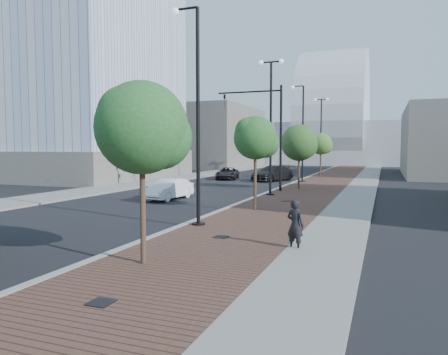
% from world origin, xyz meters
% --- Properties ---
extents(sidewalk, '(7.00, 140.00, 0.12)m').
position_xyz_m(sidewalk, '(3.50, 40.00, 0.06)').
color(sidewalk, '#4C2D23').
rests_on(sidewalk, ground).
extents(concrete_strip, '(2.40, 140.00, 0.13)m').
position_xyz_m(concrete_strip, '(6.20, 40.00, 0.07)').
color(concrete_strip, slate).
rests_on(concrete_strip, ground).
extents(curb, '(0.30, 140.00, 0.14)m').
position_xyz_m(curb, '(0.00, 40.00, 0.07)').
color(curb, gray).
rests_on(curb, ground).
extents(west_sidewalk, '(4.00, 140.00, 0.12)m').
position_xyz_m(west_sidewalk, '(-13.00, 40.00, 0.06)').
color(west_sidewalk, slate).
rests_on(west_sidewalk, ground).
extents(white_sedan, '(1.76, 4.15, 1.33)m').
position_xyz_m(white_sedan, '(-5.15, 18.12, 0.67)').
color(white_sedan, white).
rests_on(white_sedan, ground).
extents(dark_car_mid, '(2.97, 4.83, 1.25)m').
position_xyz_m(dark_car_mid, '(-7.61, 35.66, 0.62)').
color(dark_car_mid, black).
rests_on(dark_car_mid, ground).
extents(dark_car_far, '(4.02, 5.79, 1.56)m').
position_xyz_m(dark_car_far, '(-2.60, 35.19, 0.78)').
color(dark_car_far, black).
rests_on(dark_car_far, ground).
extents(pedestrian, '(0.73, 0.62, 1.71)m').
position_xyz_m(pedestrian, '(5.24, 7.40, 0.85)').
color(pedestrian, black).
rests_on(pedestrian, ground).
extents(streetlight_1, '(1.44, 0.56, 9.21)m').
position_xyz_m(streetlight_1, '(0.49, 10.00, 4.34)').
color(streetlight_1, black).
rests_on(streetlight_1, ground).
extents(streetlight_2, '(1.72, 0.56, 9.28)m').
position_xyz_m(streetlight_2, '(0.60, 22.00, 4.82)').
color(streetlight_2, black).
rests_on(streetlight_2, ground).
extents(streetlight_3, '(1.44, 0.56, 9.21)m').
position_xyz_m(streetlight_3, '(0.49, 34.00, 4.34)').
color(streetlight_3, black).
rests_on(streetlight_3, ground).
extents(streetlight_4, '(1.72, 0.56, 9.28)m').
position_xyz_m(streetlight_4, '(0.60, 46.00, 4.82)').
color(streetlight_4, black).
rests_on(streetlight_4, ground).
extents(traffic_mast, '(5.09, 0.20, 8.00)m').
position_xyz_m(traffic_mast, '(-0.30, 25.00, 4.98)').
color(traffic_mast, black).
rests_on(traffic_mast, ground).
extents(tree_0, '(2.61, 2.60, 5.24)m').
position_xyz_m(tree_0, '(1.65, 4.02, 3.92)').
color(tree_0, '#382619').
rests_on(tree_0, ground).
extents(tree_1, '(2.32, 2.26, 5.01)m').
position_xyz_m(tree_1, '(1.65, 15.02, 3.86)').
color(tree_1, '#382619').
rests_on(tree_1, ground).
extents(tree_2, '(2.86, 2.86, 5.17)m').
position_xyz_m(tree_2, '(1.65, 27.02, 3.73)').
color(tree_2, '#382619').
rests_on(tree_2, ground).
extents(tree_3, '(2.34, 2.29, 4.89)m').
position_xyz_m(tree_3, '(1.65, 39.02, 3.73)').
color(tree_3, '#382619').
rests_on(tree_3, ground).
extents(tower_podium, '(19.00, 19.00, 3.00)m').
position_xyz_m(tower_podium, '(-24.00, 32.00, 1.50)').
color(tower_podium, '#5E5B55').
rests_on(tower_podium, ground).
extents(convention_center, '(50.00, 30.00, 50.00)m').
position_xyz_m(convention_center, '(-2.00, 85.00, 6.00)').
color(convention_center, '#AFB2BA').
rests_on(convention_center, ground).
extents(commercial_block_nw, '(14.00, 20.00, 10.00)m').
position_xyz_m(commercial_block_nw, '(-20.00, 60.00, 5.00)').
color(commercial_block_nw, '#5E5B54').
rests_on(commercial_block_nw, ground).
extents(utility_cover_0, '(0.50, 0.50, 0.02)m').
position_xyz_m(utility_cover_0, '(2.40, 1.00, 0.13)').
color(utility_cover_0, black).
rests_on(utility_cover_0, sidewalk).
extents(utility_cover_1, '(0.50, 0.50, 0.02)m').
position_xyz_m(utility_cover_1, '(2.40, 8.00, 0.13)').
color(utility_cover_1, black).
rests_on(utility_cover_1, sidewalk).
extents(utility_cover_2, '(0.50, 0.50, 0.02)m').
position_xyz_m(utility_cover_2, '(2.40, 19.00, 0.13)').
color(utility_cover_2, black).
rests_on(utility_cover_2, sidewalk).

